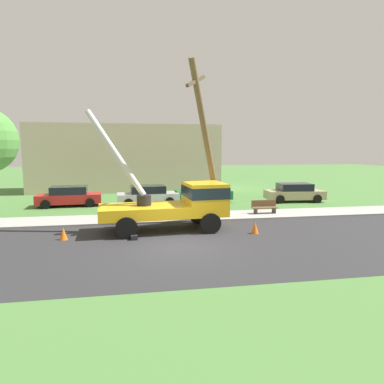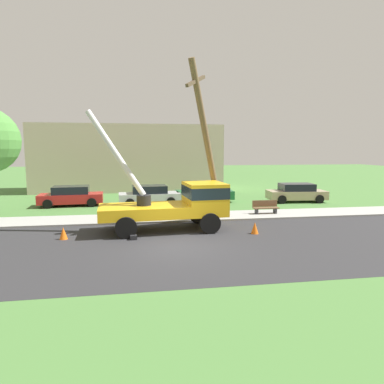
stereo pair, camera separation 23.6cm
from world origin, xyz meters
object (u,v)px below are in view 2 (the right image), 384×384
leaning_utility_pole (207,144)px  park_bench (265,208)px  utility_truck (179,202)px  parked_sedan_red (71,196)px  parked_sedan_tan (296,193)px  traffic_cone_behind (63,233)px  parked_sedan_silver (149,195)px  traffic_cone_ahead (255,228)px  parked_sedan_green (204,193)px

leaning_utility_pole → park_bench: 5.95m
utility_truck → parked_sedan_red: utility_truck is taller
parked_sedan_tan → leaning_utility_pole: bearing=-141.7°
parked_sedan_red → parked_sedan_tan: bearing=-2.6°
utility_truck → leaning_utility_pole: size_ratio=0.82×
utility_truck → parked_sedan_tan: (10.03, 7.57, -0.70)m
traffic_cone_behind → parked_sedan_silver: bearing=65.4°
utility_truck → traffic_cone_ahead: size_ratio=12.37×
utility_truck → traffic_cone_ahead: bearing=-23.3°
parked_sedan_tan → utility_truck: bearing=-143.0°
traffic_cone_behind → park_bench: bearing=19.8°
parked_sedan_green → parked_sedan_silver: bearing=-169.3°
traffic_cone_behind → park_bench: 11.79m
utility_truck → parked_sedan_red: (-6.85, 8.35, -0.70)m
utility_truck → parked_sedan_red: 10.82m
traffic_cone_ahead → traffic_cone_behind: 8.86m
parked_sedan_silver → parked_sedan_red: bearing=175.4°
traffic_cone_ahead → parked_sedan_green: size_ratio=0.13×
parked_sedan_tan → park_bench: (-4.34, -4.69, -0.25)m
parked_sedan_red → park_bench: parked_sedan_red is taller
leaning_utility_pole → parked_sedan_tan: bearing=38.3°
utility_truck → parked_sedan_tan: utility_truck is taller
parked_sedan_red → parked_sedan_silver: same height
traffic_cone_behind → parked_sedan_green: parked_sedan_green is taller
traffic_cone_ahead → parked_sedan_silver: (-4.73, 9.39, 0.43)m
leaning_utility_pole → traffic_cone_ahead: 5.04m
traffic_cone_ahead → traffic_cone_behind: (-8.86, 0.38, 0.00)m
utility_truck → traffic_cone_behind: bearing=-168.5°
traffic_cone_behind → parked_sedan_red: parked_sedan_red is taller
leaning_utility_pole → park_bench: (4.10, 1.97, -3.84)m
parked_sedan_tan → traffic_cone_ahead: bearing=-126.0°
traffic_cone_ahead → park_bench: size_ratio=0.35×
traffic_cone_behind → parked_sedan_tan: (15.44, 8.67, 0.43)m
traffic_cone_behind → park_bench: park_bench is taller
leaning_utility_pole → parked_sedan_red: (-8.45, 7.43, -3.59)m
traffic_cone_ahead → parked_sedan_green: (-0.48, 10.19, 0.43)m
leaning_utility_pole → traffic_cone_behind: leaning_utility_pole is taller
parked_sedan_silver → park_bench: parked_sedan_silver is taller
parked_sedan_tan → park_bench: size_ratio=2.83×
traffic_cone_ahead → park_bench: (2.24, 4.37, 0.18)m
utility_truck → traffic_cone_ahead: (3.46, -1.48, -1.13)m
traffic_cone_behind → traffic_cone_ahead: bearing=-2.5°
leaning_utility_pole → parked_sedan_green: 8.68m
utility_truck → leaning_utility_pole: bearing=29.8°
traffic_cone_behind → parked_sedan_green: (8.37, 9.80, 0.43)m
traffic_cone_behind → parked_sedan_red: (-1.45, 9.45, 0.43)m
parked_sedan_red → traffic_cone_ahead: bearing=-43.7°
parked_sedan_tan → parked_sedan_silver: bearing=178.3°
parked_sedan_silver → park_bench: 8.59m
utility_truck → park_bench: bearing=26.8°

